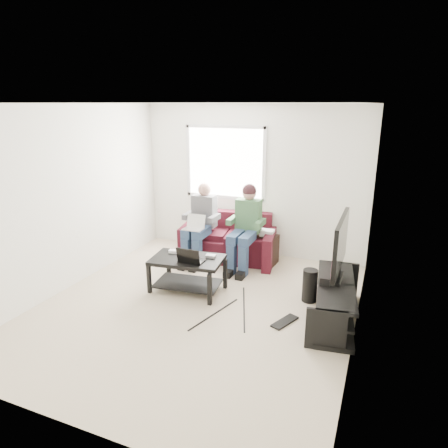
% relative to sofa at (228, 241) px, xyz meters
% --- Properties ---
extents(floor, '(4.50, 4.50, 0.00)m').
position_rel_sofa_xyz_m(floor, '(0.27, -1.82, -0.29)').
color(floor, beige).
rests_on(floor, ground).
extents(ceiling, '(4.50, 4.50, 0.00)m').
position_rel_sofa_xyz_m(ceiling, '(0.27, -1.82, 2.31)').
color(ceiling, white).
rests_on(ceiling, wall_back).
extents(wall_back, '(4.50, 0.00, 4.50)m').
position_rel_sofa_xyz_m(wall_back, '(0.27, 0.43, 1.01)').
color(wall_back, white).
rests_on(wall_back, floor).
extents(wall_front, '(4.50, 0.00, 4.50)m').
position_rel_sofa_xyz_m(wall_front, '(0.27, -4.07, 1.01)').
color(wall_front, white).
rests_on(wall_front, floor).
extents(wall_left, '(0.00, 4.50, 4.50)m').
position_rel_sofa_xyz_m(wall_left, '(-1.73, -1.82, 1.01)').
color(wall_left, white).
rests_on(wall_left, floor).
extents(wall_right, '(0.00, 4.50, 4.50)m').
position_rel_sofa_xyz_m(wall_right, '(2.27, -1.82, 1.01)').
color(wall_right, white).
rests_on(wall_right, floor).
extents(window, '(1.48, 0.04, 1.28)m').
position_rel_sofa_xyz_m(window, '(-0.23, 0.42, 1.31)').
color(window, white).
rests_on(window, wall_back).
extents(sofa, '(1.78, 0.99, 0.78)m').
position_rel_sofa_xyz_m(sofa, '(0.00, 0.00, 0.00)').
color(sofa, '#49121F').
rests_on(sofa, floor).
extents(person_left, '(0.40, 0.71, 1.31)m').
position_rel_sofa_xyz_m(person_left, '(-0.40, -0.27, 0.42)').
color(person_left, '#314C6E').
rests_on(person_left, sofa).
extents(person_right, '(0.40, 0.71, 1.36)m').
position_rel_sofa_xyz_m(person_right, '(0.40, -0.25, 0.48)').
color(person_right, '#314C6E').
rests_on(person_right, sofa).
extents(laptop_silver, '(0.34, 0.25, 0.24)m').
position_rel_sofa_xyz_m(laptop_silver, '(-0.40, -0.53, 0.39)').
color(laptop_silver, silver).
rests_on(laptop_silver, person_left).
extents(coffee_table, '(1.07, 0.73, 0.50)m').
position_rel_sofa_xyz_m(coffee_table, '(-0.06, -1.43, 0.08)').
color(coffee_table, black).
rests_on(coffee_table, floor).
extents(laptop_black, '(0.36, 0.26, 0.24)m').
position_rel_sofa_xyz_m(laptop_black, '(0.06, -1.51, 0.33)').
color(laptop_black, black).
rests_on(laptop_black, coffee_table).
extents(controller_a, '(0.15, 0.11, 0.04)m').
position_rel_sofa_xyz_m(controller_a, '(-0.34, -1.31, 0.23)').
color(controller_a, silver).
rests_on(controller_a, coffee_table).
extents(controller_b, '(0.16, 0.12, 0.04)m').
position_rel_sofa_xyz_m(controller_b, '(-0.16, -1.25, 0.23)').
color(controller_b, black).
rests_on(controller_b, coffee_table).
extents(controller_c, '(0.15, 0.10, 0.04)m').
position_rel_sofa_xyz_m(controller_c, '(0.24, -1.28, 0.23)').
color(controller_c, gray).
rests_on(controller_c, coffee_table).
extents(tv_stand, '(0.64, 1.53, 0.49)m').
position_rel_sofa_xyz_m(tv_stand, '(2.00, -1.45, -0.08)').
color(tv_stand, black).
rests_on(tv_stand, floor).
extents(tv, '(0.12, 1.10, 0.81)m').
position_rel_sofa_xyz_m(tv, '(1.99, -1.35, 0.65)').
color(tv, black).
rests_on(tv, tv_stand).
extents(soundbar, '(0.12, 0.50, 0.10)m').
position_rel_sofa_xyz_m(soundbar, '(1.88, -1.35, 0.24)').
color(soundbar, black).
rests_on(soundbar, tv_stand).
extents(drink_cup, '(0.08, 0.08, 0.12)m').
position_rel_sofa_xyz_m(drink_cup, '(1.95, -0.82, 0.25)').
color(drink_cup, '#955D40').
rests_on(drink_cup, tv_stand).
extents(console_white, '(0.30, 0.22, 0.06)m').
position_rel_sofa_xyz_m(console_white, '(2.00, -1.85, -0.01)').
color(console_white, silver).
rests_on(console_white, tv_stand).
extents(console_grey, '(0.34, 0.26, 0.08)m').
position_rel_sofa_xyz_m(console_grey, '(2.00, -1.15, 0.00)').
color(console_grey, gray).
rests_on(console_grey, tv_stand).
extents(console_black, '(0.38, 0.30, 0.07)m').
position_rel_sofa_xyz_m(console_black, '(2.00, -1.50, -0.00)').
color(console_black, black).
rests_on(console_black, tv_stand).
extents(subwoofer, '(0.20, 0.20, 0.46)m').
position_rel_sofa_xyz_m(subwoofer, '(1.62, -1.08, -0.07)').
color(subwoofer, black).
rests_on(subwoofer, floor).
extents(keyboard_floor, '(0.28, 0.43, 0.02)m').
position_rel_sofa_xyz_m(keyboard_floor, '(1.45, -1.77, -0.28)').
color(keyboard_floor, black).
rests_on(keyboard_floor, floor).
extents(end_table, '(0.33, 0.33, 0.59)m').
position_rel_sofa_xyz_m(end_table, '(0.70, -0.01, -0.03)').
color(end_table, black).
rests_on(end_table, floor).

